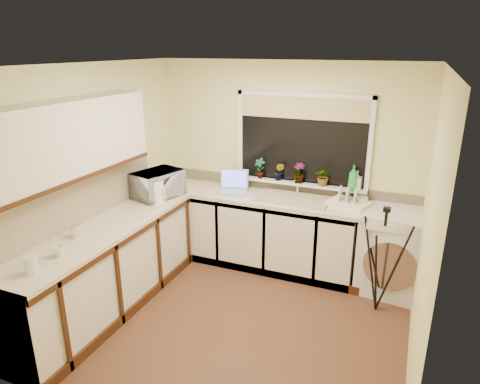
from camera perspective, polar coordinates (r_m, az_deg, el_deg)
name	(u,v)px	position (r m, az deg, el deg)	size (l,w,h in m)	color
floor	(237,319)	(4.50, -0.35, -16.48)	(3.20, 3.20, 0.00)	brown
ceiling	(237,65)	(3.68, -0.42, 16.46)	(3.20, 3.20, 0.00)	white
wall_back	(285,165)	(5.27, 5.99, 3.58)	(3.20, 3.20, 0.00)	beige
wall_front	(141,285)	(2.74, -12.97, -11.91)	(3.20, 3.20, 0.00)	beige
wall_left	(96,184)	(4.75, -18.47, 0.97)	(3.00, 3.00, 0.00)	beige
wall_right	(427,233)	(3.66, 23.49, -4.95)	(3.00, 3.00, 0.00)	beige
base_cabinet_back	(251,230)	(5.37, 1.43, -5.05)	(2.55, 0.60, 0.86)	silver
base_cabinet_left	(108,270)	(4.66, -17.01, -9.88)	(0.54, 2.40, 0.86)	silver
worktop_back	(277,199)	(5.10, 4.88, -0.97)	(3.20, 0.60, 0.04)	beige
worktop_left	(104,230)	(4.46, -17.55, -4.79)	(0.60, 2.40, 0.04)	beige
upper_cabinet	(70,140)	(4.18, -21.58, 6.46)	(0.28, 1.90, 0.70)	silver
splashback_left	(78,203)	(4.56, -20.65, -1.32)	(0.02, 2.40, 0.45)	beige
splashback_back	(284,185)	(5.33, 5.86, 0.91)	(3.20, 0.02, 0.14)	beige
window_glass	(302,140)	(5.13, 8.22, 6.80)	(1.50, 0.02, 1.00)	black
window_blind	(303,108)	(5.04, 8.34, 10.92)	(1.50, 0.02, 0.25)	tan
windowsill	(299,183)	(5.21, 7.80, 1.14)	(1.60, 0.14, 0.03)	white
sink	(293,199)	(5.04, 7.06, -0.91)	(0.82, 0.46, 0.03)	tan
faucet	(298,186)	(5.17, 7.65, 0.83)	(0.03, 0.03, 0.24)	silver
washing_machine	(392,251)	(5.05, 19.50, -7.40)	(0.65, 0.63, 0.93)	silver
laptop	(233,186)	(5.28, -0.87, 0.82)	(0.41, 0.38, 0.26)	#A9A9B1
kettle	(156,192)	(5.00, -11.01, -0.02)	(0.18, 0.18, 0.23)	white
dish_rack	(349,204)	(4.94, 14.23, -1.52)	(0.42, 0.32, 0.06)	white
tripod	(381,261)	(4.58, 18.15, -8.60)	(0.56, 0.56, 1.13)	black
glass_jug	(31,265)	(3.79, -25.90, -8.68)	(0.10, 0.10, 0.14)	silver
steel_jar	(76,231)	(4.31, -20.85, -4.86)	(0.09, 0.09, 0.12)	silver
microwave	(158,184)	(5.16, -10.82, 1.04)	(0.56, 0.38, 0.31)	silver
plant_a	(260,168)	(5.28, 2.64, 3.16)	(0.13, 0.09, 0.25)	#999999
plant_b	(279,172)	(5.22, 5.22, 2.69)	(0.12, 0.10, 0.22)	#999999
plant_c	(299,173)	(5.15, 7.79, 2.54)	(0.14, 0.14, 0.24)	#999999
plant_d	(324,176)	(5.09, 11.00, 2.03)	(0.20, 0.17, 0.22)	#999999
soap_bottle_green	(353,178)	(5.01, 14.74, 1.85)	(0.11, 0.11, 0.28)	green
soap_bottle_clear	(357,180)	(5.05, 15.21, 1.52)	(0.09, 0.10, 0.21)	#999999
cup_back	(362,201)	(4.99, 15.84, -1.20)	(0.13, 0.13, 0.11)	white
cup_left	(58,251)	(4.00, -22.88, -7.25)	(0.10, 0.10, 0.09)	#EEE4C4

